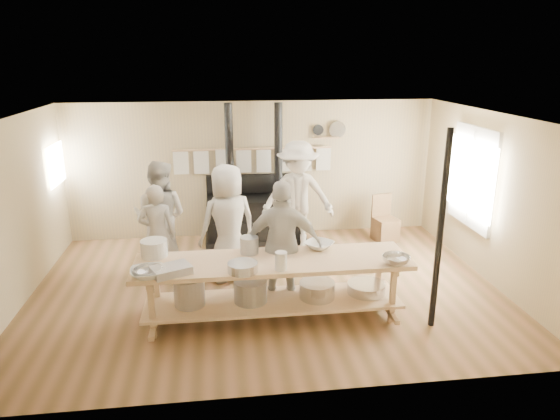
{
  "coord_description": "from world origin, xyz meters",
  "views": [
    {
      "loc": [
        -0.67,
        -6.9,
        3.41
      ],
      "look_at": [
        0.23,
        0.2,
        1.18
      ],
      "focal_mm": 32.0,
      "sensor_mm": 36.0,
      "label": 1
    }
  ],
  "objects_px": {
    "cook_center": "(228,223)",
    "cook_left": "(160,217)",
    "cook_far_left": "(157,234)",
    "cook_right": "(283,245)",
    "prep_table": "(272,283)",
    "roasting_pan": "(171,270)",
    "stove": "(255,214)",
    "cook_by_window": "(298,196)",
    "chair": "(385,227)"
  },
  "relations": [
    {
      "from": "cook_far_left",
      "to": "chair",
      "type": "relative_size",
      "value": 1.79
    },
    {
      "from": "cook_center",
      "to": "roasting_pan",
      "type": "height_order",
      "value": "cook_center"
    },
    {
      "from": "cook_far_left",
      "to": "cook_center",
      "type": "bearing_deg",
      "value": 178.17
    },
    {
      "from": "prep_table",
      "to": "cook_right",
      "type": "distance_m",
      "value": 0.55
    },
    {
      "from": "cook_right",
      "to": "roasting_pan",
      "type": "bearing_deg",
      "value": 31.74
    },
    {
      "from": "cook_center",
      "to": "cook_right",
      "type": "relative_size",
      "value": 1.02
    },
    {
      "from": "cook_center",
      "to": "chair",
      "type": "height_order",
      "value": "cook_center"
    },
    {
      "from": "prep_table",
      "to": "chair",
      "type": "xyz_separation_m",
      "value": [
        2.47,
        2.7,
        -0.26
      ]
    },
    {
      "from": "prep_table",
      "to": "cook_left",
      "type": "distance_m",
      "value": 2.45
    },
    {
      "from": "cook_right",
      "to": "cook_by_window",
      "type": "bearing_deg",
      "value": -95.8
    },
    {
      "from": "cook_left",
      "to": "cook_by_window",
      "type": "distance_m",
      "value": 2.44
    },
    {
      "from": "cook_by_window",
      "to": "chair",
      "type": "xyz_separation_m",
      "value": [
        1.73,
        0.22,
        -0.74
      ]
    },
    {
      "from": "prep_table",
      "to": "roasting_pan",
      "type": "distance_m",
      "value": 1.36
    },
    {
      "from": "cook_right",
      "to": "roasting_pan",
      "type": "xyz_separation_m",
      "value": [
        -1.46,
        -0.62,
        -0.01
      ]
    },
    {
      "from": "stove",
      "to": "cook_center",
      "type": "xyz_separation_m",
      "value": [
        -0.54,
        -1.7,
        0.41
      ]
    },
    {
      "from": "cook_right",
      "to": "cook_by_window",
      "type": "relative_size",
      "value": 0.92
    },
    {
      "from": "stove",
      "to": "cook_by_window",
      "type": "xyz_separation_m",
      "value": [
        0.73,
        -0.54,
        0.47
      ]
    },
    {
      "from": "chair",
      "to": "roasting_pan",
      "type": "distance_m",
      "value": 4.83
    },
    {
      "from": "stove",
      "to": "cook_center",
      "type": "bearing_deg",
      "value": -107.68
    },
    {
      "from": "cook_far_left",
      "to": "cook_left",
      "type": "relative_size",
      "value": 0.86
    },
    {
      "from": "cook_center",
      "to": "cook_far_left",
      "type": "bearing_deg",
      "value": -21.92
    },
    {
      "from": "cook_left",
      "to": "cook_right",
      "type": "relative_size",
      "value": 1.01
    },
    {
      "from": "cook_right",
      "to": "stove",
      "type": "bearing_deg",
      "value": -77.43
    },
    {
      "from": "prep_table",
      "to": "cook_far_left",
      "type": "distance_m",
      "value": 2.12
    },
    {
      "from": "prep_table",
      "to": "cook_left",
      "type": "relative_size",
      "value": 1.95
    },
    {
      "from": "cook_by_window",
      "to": "roasting_pan",
      "type": "relative_size",
      "value": 4.34
    },
    {
      "from": "cook_right",
      "to": "prep_table",
      "type": "bearing_deg",
      "value": 69.81
    },
    {
      "from": "cook_right",
      "to": "roasting_pan",
      "type": "distance_m",
      "value": 1.59
    },
    {
      "from": "cook_far_left",
      "to": "cook_right",
      "type": "height_order",
      "value": "cook_right"
    },
    {
      "from": "roasting_pan",
      "to": "cook_right",
      "type": "bearing_deg",
      "value": 23.12
    },
    {
      "from": "cook_left",
      "to": "cook_center",
      "type": "relative_size",
      "value": 0.99
    },
    {
      "from": "cook_center",
      "to": "prep_table",
      "type": "bearing_deg",
      "value": 91.66
    },
    {
      "from": "prep_table",
      "to": "cook_center",
      "type": "xyz_separation_m",
      "value": [
        -0.54,
        1.32,
        0.41
      ]
    },
    {
      "from": "cook_center",
      "to": "roasting_pan",
      "type": "bearing_deg",
      "value": 44.91
    },
    {
      "from": "cook_left",
      "to": "chair",
      "type": "relative_size",
      "value": 2.09
    },
    {
      "from": "cook_left",
      "to": "cook_far_left",
      "type": "bearing_deg",
      "value": 105.0
    },
    {
      "from": "stove",
      "to": "cook_by_window",
      "type": "relative_size",
      "value": 1.31
    },
    {
      "from": "stove",
      "to": "prep_table",
      "type": "bearing_deg",
      "value": -90.04
    },
    {
      "from": "cook_by_window",
      "to": "roasting_pan",
      "type": "distance_m",
      "value": 3.42
    },
    {
      "from": "cook_right",
      "to": "cook_left",
      "type": "bearing_deg",
      "value": -30.49
    },
    {
      "from": "cook_right",
      "to": "cook_by_window",
      "type": "height_order",
      "value": "cook_by_window"
    },
    {
      "from": "cook_left",
      "to": "cook_right",
      "type": "bearing_deg",
      "value": 156.84
    },
    {
      "from": "cook_by_window",
      "to": "chair",
      "type": "relative_size",
      "value": 2.26
    },
    {
      "from": "cook_far_left",
      "to": "cook_right",
      "type": "distance_m",
      "value": 2.07
    },
    {
      "from": "stove",
      "to": "roasting_pan",
      "type": "height_order",
      "value": "stove"
    },
    {
      "from": "cook_far_left",
      "to": "roasting_pan",
      "type": "distance_m",
      "value": 1.67
    },
    {
      "from": "stove",
      "to": "cook_right",
      "type": "relative_size",
      "value": 1.43
    },
    {
      "from": "prep_table",
      "to": "cook_left",
      "type": "bearing_deg",
      "value": 131.8
    },
    {
      "from": "cook_right",
      "to": "roasting_pan",
      "type": "height_order",
      "value": "cook_right"
    },
    {
      "from": "cook_center",
      "to": "cook_left",
      "type": "bearing_deg",
      "value": -44.56
    }
  ]
}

